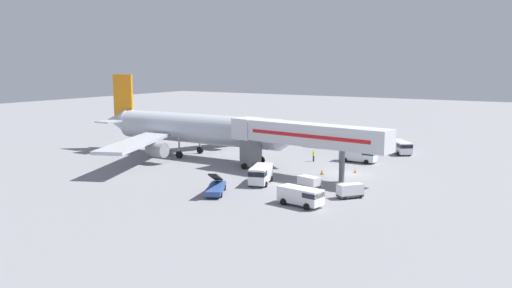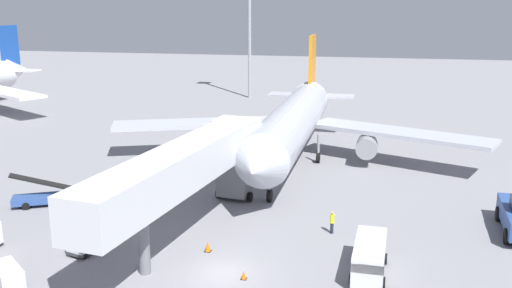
{
  "view_description": "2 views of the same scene",
  "coord_description": "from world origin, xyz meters",
  "px_view_note": "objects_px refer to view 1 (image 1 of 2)",
  "views": [
    {
      "loc": [
        -63.87,
        -25.01,
        14.26
      ],
      "look_at": [
        0.87,
        14.59,
        2.67
      ],
      "focal_mm": 37.37,
      "sensor_mm": 36.0,
      "label": 1
    },
    {
      "loc": [
        8.79,
        -30.06,
        15.94
      ],
      "look_at": [
        -2.48,
        19.41,
        3.34
      ],
      "focal_mm": 39.26,
      "sensor_mm": 36.0,
      "label": 2
    }
  ],
  "objects_px": {
    "airplane_at_gate": "(192,128)",
    "service_van_near_right": "(260,174)",
    "baggage_cart_near_center": "(309,182)",
    "safety_cone_bravo": "(322,172)",
    "pushback_tug": "(332,140)",
    "service_van_rear_right": "(359,154)",
    "service_van_outer_right": "(401,147)",
    "baggage_cart_far_right": "(350,190)",
    "safety_cone_alpha": "(355,171)",
    "ground_crew_worker_foreground": "(314,155)",
    "belt_loader_truck": "(216,187)",
    "jet_bridge": "(299,136)",
    "service_van_mid_center": "(302,196)"
  },
  "relations": [
    {
      "from": "service_van_outer_right",
      "to": "safety_cone_bravo",
      "type": "xyz_separation_m",
      "value": [
        -20.89,
        4.07,
        -0.82
      ]
    },
    {
      "from": "pushback_tug",
      "to": "baggage_cart_far_right",
      "type": "height_order",
      "value": "pushback_tug"
    },
    {
      "from": "baggage_cart_near_center",
      "to": "safety_cone_bravo",
      "type": "relative_size",
      "value": 3.94
    },
    {
      "from": "service_van_outer_right",
      "to": "safety_cone_alpha",
      "type": "relative_size",
      "value": 9.96
    },
    {
      "from": "pushback_tug",
      "to": "baggage_cart_near_center",
      "type": "distance_m",
      "value": 30.44
    },
    {
      "from": "airplane_at_gate",
      "to": "ground_crew_worker_foreground",
      "type": "distance_m",
      "value": 19.13
    },
    {
      "from": "airplane_at_gate",
      "to": "service_van_near_right",
      "type": "distance_m",
      "value": 22.06
    },
    {
      "from": "service_van_rear_right",
      "to": "safety_cone_alpha",
      "type": "height_order",
      "value": "service_van_rear_right"
    },
    {
      "from": "baggage_cart_far_right",
      "to": "safety_cone_bravo",
      "type": "distance_m",
      "value": 12.23
    },
    {
      "from": "pushback_tug",
      "to": "service_van_rear_right",
      "type": "distance_m",
      "value": 13.78
    },
    {
      "from": "pushback_tug",
      "to": "safety_cone_bravo",
      "type": "bearing_deg",
      "value": -159.67
    },
    {
      "from": "service_van_mid_center",
      "to": "safety_cone_bravo",
      "type": "height_order",
      "value": "service_van_mid_center"
    },
    {
      "from": "safety_cone_bravo",
      "to": "pushback_tug",
      "type": "bearing_deg",
      "value": 20.33
    },
    {
      "from": "service_van_rear_right",
      "to": "baggage_cart_far_right",
      "type": "bearing_deg",
      "value": -161.93
    },
    {
      "from": "belt_loader_truck",
      "to": "baggage_cart_far_right",
      "type": "relative_size",
      "value": 1.96
    },
    {
      "from": "pushback_tug",
      "to": "service_van_outer_right",
      "type": "relative_size",
      "value": 1.25
    },
    {
      "from": "service_van_near_right",
      "to": "baggage_cart_far_right",
      "type": "distance_m",
      "value": 11.55
    },
    {
      "from": "belt_loader_truck",
      "to": "safety_cone_alpha",
      "type": "relative_size",
      "value": 10.24
    },
    {
      "from": "service_van_near_right",
      "to": "baggage_cart_near_center",
      "type": "relative_size",
      "value": 1.93
    },
    {
      "from": "pushback_tug",
      "to": "baggage_cart_near_center",
      "type": "height_order",
      "value": "pushback_tug"
    },
    {
      "from": "baggage_cart_far_right",
      "to": "baggage_cart_near_center",
      "type": "distance_m",
      "value": 6.01
    },
    {
      "from": "service_van_rear_right",
      "to": "safety_cone_bravo",
      "type": "distance_m",
      "value": 10.64
    },
    {
      "from": "service_van_outer_right",
      "to": "baggage_cart_near_center",
      "type": "relative_size",
      "value": 2.01
    },
    {
      "from": "baggage_cart_near_center",
      "to": "safety_cone_bravo",
      "type": "xyz_separation_m",
      "value": [
        7.74,
        1.88,
        -0.41
      ]
    },
    {
      "from": "service_van_outer_right",
      "to": "baggage_cart_far_right",
      "type": "xyz_separation_m",
      "value": [
        -30.46,
        -3.53,
        -0.32
      ]
    },
    {
      "from": "pushback_tug",
      "to": "safety_cone_bravo",
      "type": "xyz_separation_m",
      "value": [
        -21.11,
        -7.82,
        -0.94
      ]
    },
    {
      "from": "jet_bridge",
      "to": "pushback_tug",
      "type": "bearing_deg",
      "value": 13.24
    },
    {
      "from": "pushback_tug",
      "to": "baggage_cart_near_center",
      "type": "bearing_deg",
      "value": -161.41
    },
    {
      "from": "baggage_cart_near_center",
      "to": "safety_cone_bravo",
      "type": "distance_m",
      "value": 7.97
    },
    {
      "from": "service_van_rear_right",
      "to": "ground_crew_worker_foreground",
      "type": "relative_size",
      "value": 3.19
    },
    {
      "from": "belt_loader_truck",
      "to": "safety_cone_bravo",
      "type": "distance_m",
      "value": 16.51
    },
    {
      "from": "airplane_at_gate",
      "to": "service_van_mid_center",
      "type": "relative_size",
      "value": 8.2
    },
    {
      "from": "service_van_near_right",
      "to": "safety_cone_alpha",
      "type": "distance_m",
      "value": 14.17
    },
    {
      "from": "pushback_tug",
      "to": "belt_loader_truck",
      "type": "distance_m",
      "value": 36.67
    },
    {
      "from": "belt_loader_truck",
      "to": "baggage_cart_near_center",
      "type": "relative_size",
      "value": 2.07
    },
    {
      "from": "service_van_rear_right",
      "to": "baggage_cart_far_right",
      "type": "relative_size",
      "value": 1.84
    },
    {
      "from": "ground_crew_worker_foreground",
      "to": "airplane_at_gate",
      "type": "bearing_deg",
      "value": 107.66
    },
    {
      "from": "jet_bridge",
      "to": "pushback_tug",
      "type": "height_order",
      "value": "jet_bridge"
    },
    {
      "from": "service_van_outer_right",
      "to": "service_van_near_right",
      "type": "bearing_deg",
      "value": 164.97
    },
    {
      "from": "safety_cone_alpha",
      "to": "ground_crew_worker_foreground",
      "type": "bearing_deg",
      "value": 61.06
    },
    {
      "from": "service_van_mid_center",
      "to": "service_van_near_right",
      "type": "xyz_separation_m",
      "value": [
        6.2,
        8.54,
        0.15
      ]
    },
    {
      "from": "jet_bridge",
      "to": "service_van_near_right",
      "type": "relative_size",
      "value": 4.25
    },
    {
      "from": "airplane_at_gate",
      "to": "baggage_cart_far_right",
      "type": "xyz_separation_m",
      "value": [
        -11.64,
        -30.42,
        -3.46
      ]
    },
    {
      "from": "airplane_at_gate",
      "to": "baggage_cart_near_center",
      "type": "relative_size",
      "value": 14.58
    },
    {
      "from": "baggage_cart_near_center",
      "to": "pushback_tug",
      "type": "bearing_deg",
      "value": 18.59
    },
    {
      "from": "pushback_tug",
      "to": "safety_cone_alpha",
      "type": "relative_size",
      "value": 12.48
    },
    {
      "from": "service_van_rear_right",
      "to": "service_van_near_right",
      "type": "bearing_deg",
      "value": 165.7
    },
    {
      "from": "pushback_tug",
      "to": "service_van_rear_right",
      "type": "xyz_separation_m",
      "value": [
        -10.55,
        -8.86,
        -0.11
      ]
    },
    {
      "from": "pushback_tug",
      "to": "airplane_at_gate",
      "type": "bearing_deg",
      "value": 141.79
    },
    {
      "from": "safety_cone_alpha",
      "to": "jet_bridge",
      "type": "bearing_deg",
      "value": 133.02
    }
  ]
}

